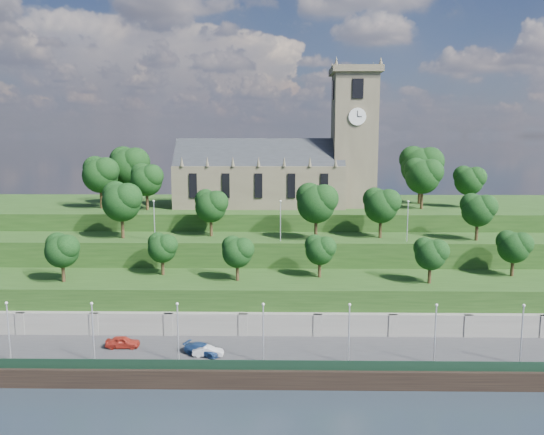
{
  "coord_description": "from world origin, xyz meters",
  "views": [
    {
      "loc": [
        -0.09,
        -56.54,
        28.45
      ],
      "look_at": [
        -1.39,
        30.0,
        15.15
      ],
      "focal_mm": 35.0,
      "sensor_mm": 36.0,
      "label": 1
    }
  ],
  "objects_px": {
    "car_right": "(203,349)",
    "car_middle": "(208,351)",
    "car_left": "(123,342)",
    "church": "(285,167)"
  },
  "relations": [
    {
      "from": "car_right",
      "to": "car_left",
      "type": "bearing_deg",
      "value": 101.54
    },
    {
      "from": "church",
      "to": "car_right",
      "type": "distance_m",
      "value": 46.8
    },
    {
      "from": "car_right",
      "to": "car_middle",
      "type": "bearing_deg",
      "value": -98.3
    },
    {
      "from": "church",
      "to": "car_right",
      "type": "xyz_separation_m",
      "value": [
        -10.3,
        -41.12,
        -19.84
      ]
    },
    {
      "from": "car_left",
      "to": "car_right",
      "type": "distance_m",
      "value": 10.61
    },
    {
      "from": "church",
      "to": "car_left",
      "type": "bearing_deg",
      "value": -117.92
    },
    {
      "from": "car_left",
      "to": "car_right",
      "type": "bearing_deg",
      "value": -102.34
    },
    {
      "from": "car_left",
      "to": "car_middle",
      "type": "height_order",
      "value": "car_left"
    },
    {
      "from": "car_middle",
      "to": "car_left",
      "type": "bearing_deg",
      "value": 78.87
    },
    {
      "from": "car_middle",
      "to": "car_right",
      "type": "height_order",
      "value": "car_right"
    }
  ]
}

